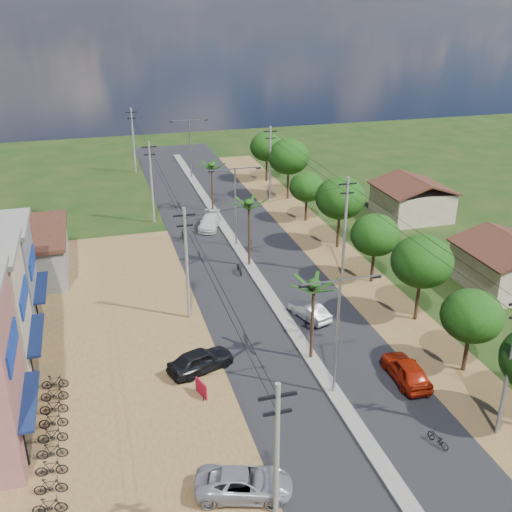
{
  "coord_description": "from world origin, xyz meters",
  "views": [
    {
      "loc": [
        -13.12,
        -28.42,
        22.88
      ],
      "look_at": [
        -0.65,
        15.46,
        3.0
      ],
      "focal_mm": 42.0,
      "sensor_mm": 36.0,
      "label": 1
    }
  ],
  "objects": [
    {
      "name": "utility_pole_w_d",
      "position": [
        -7.0,
        55.0,
        4.76
      ],
      "size": [
        1.6,
        0.24,
        9.0
      ],
      "color": "#605E56",
      "rests_on": "ground"
    },
    {
      "name": "dirt_shoulder_east",
      "position": [
        8.5,
        15.0,
        0.01
      ],
      "size": [
        5.0,
        90.0,
        0.03
      ],
      "primitive_type": "cube",
      "color": "brown",
      "rests_on": "ground"
    },
    {
      "name": "parked_scooter_row",
      "position": [
        -16.76,
        0.08,
        0.5
      ],
      "size": [
        1.7,
        11.01,
        1.0
      ],
      "color": "black",
      "rests_on": "ground"
    },
    {
      "name": "tree_east_f",
      "position": [
        9.2,
        30.0,
        3.89
      ],
      "size": [
        3.8,
        3.8,
        5.52
      ],
      "color": "black",
      "rests_on": "ground"
    },
    {
      "name": "tree_east_e",
      "position": [
        9.6,
        22.0,
        5.09
      ],
      "size": [
        4.8,
        4.8,
        7.14
      ],
      "color": "black",
      "rests_on": "ground"
    },
    {
      "name": "house_east_near",
      "position": [
        20.0,
        10.0,
        2.39
      ],
      "size": [
        7.6,
        7.5,
        4.6
      ],
      "color": "gray",
      "rests_on": "ground"
    },
    {
      "name": "car_parked_silver",
      "position": [
        -7.5,
        -6.48,
        0.68
      ],
      "size": [
        5.31,
        3.54,
        1.35
      ],
      "primitive_type": "imported",
      "rotation": [
        0.0,
        0.0,
        1.28
      ],
      "color": "gray",
      "rests_on": "ground"
    },
    {
      "name": "ground",
      "position": [
        0.0,
        0.0,
        0.0
      ],
      "size": [
        160.0,
        160.0,
        0.0
      ],
      "primitive_type": "plane",
      "color": "black",
      "rests_on": "ground"
    },
    {
      "name": "palm_median_far",
      "position": [
        0.0,
        36.0,
        5.26
      ],
      "size": [
        2.0,
        2.0,
        5.85
      ],
      "color": "black",
      "rests_on": "ground"
    },
    {
      "name": "streetlight_mid",
      "position": [
        0.0,
        25.0,
        4.79
      ],
      "size": [
        5.1,
        0.18,
        8.0
      ],
      "color": "gray",
      "rests_on": "ground"
    },
    {
      "name": "utility_pole_w_b",
      "position": [
        -7.0,
        12.0,
        4.76
      ],
      "size": [
        1.6,
        0.24,
        9.0
      ],
      "color": "#605E56",
      "rests_on": "ground"
    },
    {
      "name": "median",
      "position": [
        0.0,
        18.0,
        0.09
      ],
      "size": [
        1.0,
        90.0,
        0.18
      ],
      "primitive_type": "cube",
      "color": "#605E56",
      "rests_on": "ground"
    },
    {
      "name": "palm_median_mid",
      "position": [
        0.0,
        20.0,
        5.9
      ],
      "size": [
        2.0,
        2.0,
        6.55
      ],
      "color": "black",
      "rests_on": "ground"
    },
    {
      "name": "palm_median_near",
      "position": [
        0.0,
        4.0,
        5.54
      ],
      "size": [
        2.0,
        2.0,
        6.15
      ],
      "color": "black",
      "rests_on": "ground"
    },
    {
      "name": "roadside_sign",
      "position": [
        -8.0,
        2.0,
        0.54
      ],
      "size": [
        0.51,
        1.26,
        1.09
      ],
      "rotation": [
        0.0,
        0.0,
        0.33
      ],
      "color": "maroon",
      "rests_on": "ground"
    },
    {
      "name": "streetlight_far",
      "position": [
        0.0,
        50.0,
        4.79
      ],
      "size": [
        5.1,
        0.18,
        8.0
      ],
      "color": "gray",
      "rests_on": "ground"
    },
    {
      "name": "tree_east_c",
      "position": [
        9.7,
        7.0,
        4.86
      ],
      "size": [
        4.6,
        4.6,
        6.83
      ],
      "color": "black",
      "rests_on": "ground"
    },
    {
      "name": "tree_east_g",
      "position": [
        9.8,
        38.0,
        5.24
      ],
      "size": [
        5.0,
        5.0,
        7.38
      ],
      "color": "black",
      "rests_on": "ground"
    },
    {
      "name": "utility_pole_w_a",
      "position": [
        -7.0,
        -10.0,
        4.76
      ],
      "size": [
        1.6,
        0.24,
        9.0
      ],
      "color": "#605E56",
      "rests_on": "ground"
    },
    {
      "name": "utility_pole_e_b",
      "position": [
        7.5,
        16.0,
        4.76
      ],
      "size": [
        1.6,
        0.24,
        9.0
      ],
      "color": "#605E56",
      "rests_on": "ground"
    },
    {
      "name": "car_silver_mid",
      "position": [
        1.86,
        9.28,
        0.64
      ],
      "size": [
        2.48,
        4.1,
        1.27
      ],
      "primitive_type": "imported",
      "rotation": [
        0.0,
        0.0,
        3.46
      ],
      "color": "gray",
      "rests_on": "ground"
    },
    {
      "name": "car_white_far",
      "position": [
        -1.5,
        30.63,
        0.69
      ],
      "size": [
        3.42,
        5.1,
        1.37
      ],
      "primitive_type": "imported",
      "rotation": [
        0.0,
        0.0,
        -0.35
      ],
      "color": "beige",
      "rests_on": "ground"
    },
    {
      "name": "utility_pole_w_c",
      "position": [
        -7.0,
        34.0,
        4.76
      ],
      "size": [
        1.6,
        0.24,
        9.0
      ],
      "color": "#605E56",
      "rests_on": "ground"
    },
    {
      "name": "dirt_lot_west",
      "position": [
        -15.0,
        8.0,
        0.02
      ],
      "size": [
        18.0,
        46.0,
        0.04
      ],
      "primitive_type": "cube",
      "color": "brown",
      "rests_on": "ground"
    },
    {
      "name": "tree_east_b",
      "position": [
        9.3,
        0.0,
        4.11
      ],
      "size": [
        4.0,
        4.0,
        5.83
      ],
      "color": "black",
      "rests_on": "ground"
    },
    {
      "name": "moto_rider_west_b",
      "position": [
        -4.86,
        27.8,
        0.57
      ],
      "size": [
        0.66,
        1.92,
        1.13
      ],
      "primitive_type": "imported",
      "rotation": [
        0.0,
        0.0,
        -0.07
      ],
      "color": "black",
      "rests_on": "ground"
    },
    {
      "name": "car_parked_dark",
      "position": [
        -7.5,
        4.76,
        0.77
      ],
      "size": [
        4.86,
        3.29,
        1.54
      ],
      "primitive_type": "imported",
      "rotation": [
        0.0,
        0.0,
        1.93
      ],
      "color": "black",
      "rests_on": "ground"
    },
    {
      "name": "utility_pole_e_a",
      "position": [
        7.5,
        -6.0,
        4.76
      ],
      "size": [
        1.6,
        0.24,
        9.0
      ],
      "color": "#605E56",
      "rests_on": "ground"
    },
    {
      "name": "streetlight_near",
      "position": [
        0.0,
        0.0,
        4.79
      ],
      "size": [
        5.1,
        0.18,
        8.0
      ],
      "color": "gray",
      "rests_on": "ground"
    },
    {
      "name": "moto_rider_west_a",
      "position": [
        -1.26,
        18.74,
        0.48
      ],
      "size": [
        0.69,
        1.84,
        0.96
      ],
      "primitive_type": "imported",
      "rotation": [
        0.0,
        0.0,
        -0.03
      ],
      "color": "black",
      "rests_on": "ground"
    },
    {
      "name": "road",
      "position": [
        0.0,
        15.0,
        0.02
      ],
      "size": [
        12.0,
        110.0,
        0.04
      ],
      "primitive_type": "cube",
      "color": "black",
      "rests_on": "ground"
    },
    {
      "name": "tree_east_h",
      "position": [
        9.5,
        46.0,
        4.64
      ],
      "size": [
        4.4,
        4.4,
        6.52
      ],
      "color": "black",
      "rests_on": "ground"
    },
    {
      "name": "tree_east_d",
      "position": [
        9.4,
        14.0,
        4.34
      ],
      "size": [
        4.2,
        4.2,
        6.13
      ],
      "color": "black",
      "rests_on": "ground"
    },
    {
      "name": "house_east_far",
      "position": [
        21.0,
        28.0,
        2.39
      ],
      "size": [
        7.6,
        7.5,
        4.6
      ],
      "color": "gray",
      "rests_on": "ground"
    },
    {
      "name": "car_red_near",
      "position": [
        5.0,
        -0.0,
        0.78
      ],
      "size": [
        2.01,
        4.63,
        1.56
      ],
      "primitive_type": "imported",
      "rotation": [
        0.0,
        0.0,
        3.1
      ],
      "color": "maroon",
      "rests_on": "ground"
    },
    {
      "name": "moto_rider_east",
      "position": [
        3.72,
        -5.96,
        0.4
      ],
      "size": [
        0.91,
        1.6,
        0.8
      ],
      "primitive_type": "imported",
      "rotation": [
        0.0,
        0.0,
        3.41
      ],
      "color": "black",
      "rests_on": "ground"
    },
    {
      "name": "low_shed",
      "position": [
        -21.0,
        24.0,
        1.97
      ],
      "size": [
        10.4,
        10.4,
        3.95
      ],
      "color": "#605E56",
      "rests_on": "ground"
    },
    {
      "name": "utility_pole_e_c",
      "position": [
        7.5,
        38.0,
        4.76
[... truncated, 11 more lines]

